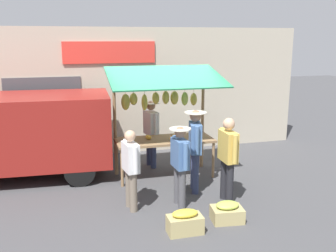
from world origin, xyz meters
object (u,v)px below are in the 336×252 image
Objects in this scene: vendor_with_sunhat at (151,128)px; parked_van at (2,130)px; produce_crate_near at (227,212)px; produce_crate_side at (185,222)px; shopper_with_ponytail at (195,144)px; market_stall at (163,109)px; shopper_with_shopping_bag at (228,154)px; shopper_in_grey_tee at (180,160)px; shopper_in_striped_shirt at (131,165)px.

parked_van is (3.38, -0.07, 0.15)m from vendor_with_sunhat.
parked_van reaches higher than produce_crate_near.
produce_crate_near is 1.01× the size of produce_crate_side.
produce_crate_near is at bearing -163.02° from shopper_with_ponytail.
market_stall is 3.61m from parked_van.
produce_crate_side is (-3.15, 3.48, -0.94)m from parked_van.
shopper_with_shopping_bag is (-0.43, 0.65, -0.06)m from shopper_with_ponytail.
market_stall reaches higher than produce_crate_side.
produce_crate_side is (0.84, 0.20, 0.02)m from produce_crate_near.
shopper_with_ponytail reaches higher than produce_crate_near.
vendor_with_sunhat is 3.37m from produce_crate_near.
shopper_in_grey_tee is 1.28m from produce_crate_side.
shopper_with_shopping_bag is 1.71m from produce_crate_side.
shopper_in_grey_tee is at bearing 152.99° from shopper_with_ponytail.
produce_crate_near is at bearing -147.11° from shopper_in_grey_tee.
shopper_with_ponytail is at bearing -43.09° from shopper_in_grey_tee.
shopper_with_ponytail is 1.14× the size of shopper_in_striped_shirt.
shopper_with_ponytail is at bearing 157.63° from parked_van.
produce_crate_near is at bearing 157.50° from shopper_with_shopping_bag.
parked_van is (4.32, -2.50, 0.16)m from shopper_with_shopping_bag.
parked_van reaches higher than shopper_with_shopping_bag.
shopper_in_striped_shirt is 1.48m from produce_crate_side.
parked_van is (3.89, -1.84, 0.10)m from shopper_with_ponytail.
vendor_with_sunhat is 3.51m from produce_crate_side.
market_stall is 1.46× the size of shopper_with_ponytail.
vendor_with_sunhat reaches higher than shopper_in_grey_tee.
vendor_with_sunhat reaches higher than produce_crate_near.
produce_crate_near is (-1.51, 0.93, -0.69)m from shopper_in_striped_shirt.
produce_crate_near is at bearing -129.38° from shopper_in_striped_shirt.
parked_van reaches higher than shopper_with_ponytail.
shopper_with_ponytail is at bearing 6.05° from vendor_with_sunhat.
shopper_with_shopping_bag is 1.17m from produce_crate_near.
parked_van is 5.25m from produce_crate_near.
market_stall is at bearing 170.88° from parked_van.
shopper_in_grey_tee reaches higher than shopper_in_striped_shirt.
market_stall is 2.02m from shopper_with_shopping_bag.
market_stall is 0.92m from vendor_with_sunhat.
shopper_in_grey_tee reaches higher than produce_crate_near.
produce_crate_side is at bearing 82.49° from market_stall.
parked_van is at bearing -39.49° from produce_crate_near.
shopper_in_grey_tee is 0.34× the size of parked_van.
shopper_in_striped_shirt is (1.85, -0.15, -0.11)m from shopper_with_shopping_bag.
shopper_with_ponytail is 1.03× the size of shopper_with_shopping_bag.
market_stall is 3.08m from produce_crate_side.
shopper_in_grey_tee is 0.80m from shopper_with_ponytail.
shopper_in_striped_shirt is at bearing -59.15° from produce_crate_side.
vendor_with_sunhat is 3.38m from parked_van.
vendor_with_sunhat is 1.09× the size of shopper_in_striped_shirt.
market_stall is 1.66× the size of shopper_in_striped_shirt.
shopper_with_shopping_bag reaches higher than produce_crate_side.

